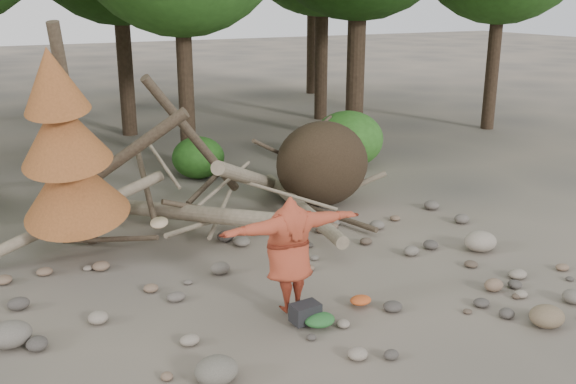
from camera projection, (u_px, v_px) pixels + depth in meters
name	position (u px, v px, depth m)	size (l,w,h in m)	color
ground	(314.00, 302.00, 10.31)	(120.00, 120.00, 0.00)	#514C44
deadfall_pile	(301.00, 169.00, 14.51)	(8.55, 5.24, 3.30)	#332619
dead_conifer	(66.00, 151.00, 11.21)	(2.06, 2.16, 4.35)	#4C3F30
bush_mid	(198.00, 158.00, 17.13)	(1.40, 1.40, 1.12)	#285E1B
bush_right	(348.00, 139.00, 18.20)	(2.00, 2.00, 1.60)	#326F22
frisbee_thrower	(289.00, 254.00, 9.65)	(3.14, 0.82, 1.83)	#A13B24
backpack	(305.00, 316.00, 9.56)	(0.42, 0.28, 0.28)	black
cloth_green	(320.00, 323.00, 9.47)	(0.47, 0.39, 0.18)	#245B28
cloth_orange	(361.00, 303.00, 10.13)	(0.35, 0.29, 0.13)	#B94C1F
boulder_front_left	(216.00, 370.00, 8.13)	(0.57, 0.51, 0.34)	#656054
boulder_front_right	(547.00, 316.00, 9.51)	(0.54, 0.48, 0.32)	#756149
boulder_mid_right	(480.00, 241.00, 12.32)	(0.64, 0.57, 0.38)	gray
boulder_mid_left	(10.00, 334.00, 8.97)	(0.60, 0.54, 0.36)	#696258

